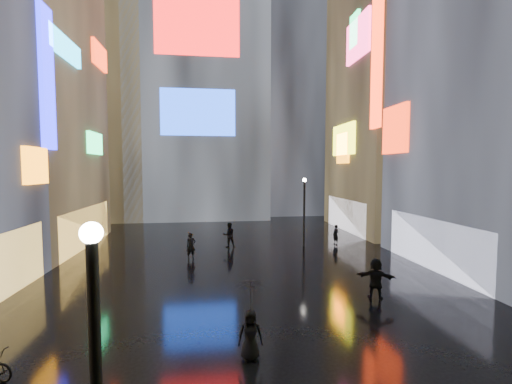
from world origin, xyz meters
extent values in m
plane|color=black|center=(0.00, 20.00, 0.00)|extent=(140.00, 140.00, 0.00)
cube|color=orange|center=(-10.85, 18.32, 6.06)|extent=(0.25, 2.24, 1.94)
cube|color=#1317F9|center=(-10.85, 20.00, 11.00)|extent=(0.25, 1.40, 8.00)
cube|color=black|center=(-16.00, 26.00, 11.00)|extent=(10.00, 12.00, 22.00)
cube|color=#FFC659|center=(-11.10, 26.00, 1.50)|extent=(0.20, 10.00, 3.00)
cube|color=#18E06C|center=(-10.85, 27.82, 7.91)|extent=(0.25, 3.00, 1.71)
cube|color=#18B0EC|center=(-10.85, 22.61, 13.61)|extent=(0.25, 4.84, 1.37)
cube|color=#F92C0C|center=(-10.85, 29.70, 15.31)|extent=(0.25, 3.32, 1.94)
cube|color=white|center=(11.10, 17.00, 1.50)|extent=(0.20, 9.00, 3.00)
cube|color=#F92C0C|center=(10.85, 21.12, 8.58)|extent=(0.25, 2.99, 3.26)
cube|color=#F92C0C|center=(10.85, 24.00, 14.00)|extent=(0.25, 1.40, 10.00)
cube|color=black|center=(16.00, 30.00, 14.00)|extent=(10.00, 12.00, 28.00)
cube|color=white|center=(11.10, 30.00, 1.50)|extent=(0.20, 9.00, 3.00)
cube|color=#F9F918|center=(10.85, 30.32, 8.66)|extent=(0.25, 4.92, 2.91)
cube|color=#F93174|center=(10.85, 27.51, 17.02)|extent=(0.25, 4.36, 3.46)
cube|color=orange|center=(10.85, 30.44, 7.84)|extent=(0.25, 2.63, 2.87)
cube|color=#18E06C|center=(10.85, 28.19, 17.94)|extent=(0.25, 1.69, 2.90)
cube|color=black|center=(-3.00, 44.00, 21.00)|extent=(16.00, 14.00, 42.00)
cube|color=#FF1414|center=(-3.00, 36.90, 21.00)|extent=(9.00, 0.20, 6.00)
cube|color=#194CFF|center=(-3.00, 36.90, 12.00)|extent=(8.00, 0.20, 5.00)
cube|color=black|center=(9.00, 46.00, 17.00)|extent=(12.00, 12.00, 34.00)
cube|color=black|center=(-14.00, 42.00, 13.00)|extent=(10.00, 10.00, 26.00)
sphere|color=white|center=(-3.31, 3.66, 5.05)|extent=(0.30, 0.30, 0.30)
cylinder|color=black|center=(5.27, 23.91, 2.50)|extent=(0.16, 0.16, 5.00)
sphere|color=white|center=(5.27, 23.91, 5.05)|extent=(0.30, 0.30, 0.30)
imported|color=black|center=(-0.57, 9.08, 0.78)|extent=(0.79, 0.54, 1.56)
imported|color=black|center=(5.65, 13.28, 0.93)|extent=(1.79, 1.21, 1.85)
imported|color=black|center=(-3.04, 21.33, 0.86)|extent=(0.73, 0.60, 1.71)
imported|color=black|center=(-0.39, 24.44, 0.92)|extent=(1.01, 0.86, 1.85)
imported|color=black|center=(-0.57, 9.08, 2.04)|extent=(1.31, 1.32, 0.95)
imported|color=black|center=(7.91, 24.22, 0.77)|extent=(0.56, 0.66, 1.55)
camera|label=1|loc=(-1.74, -1.05, 5.90)|focal=24.00mm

